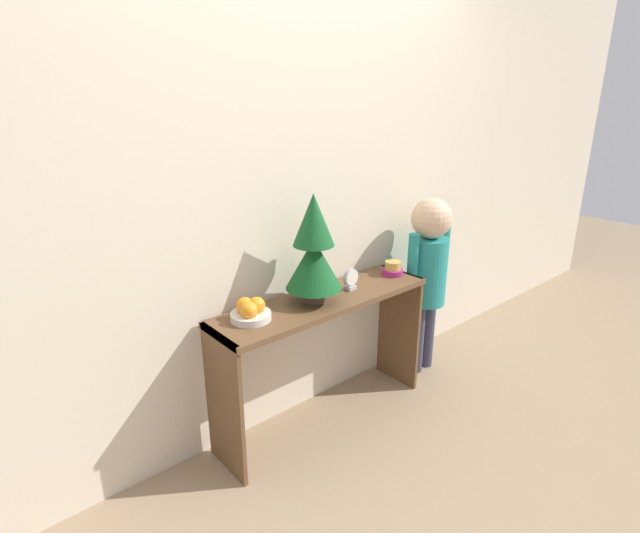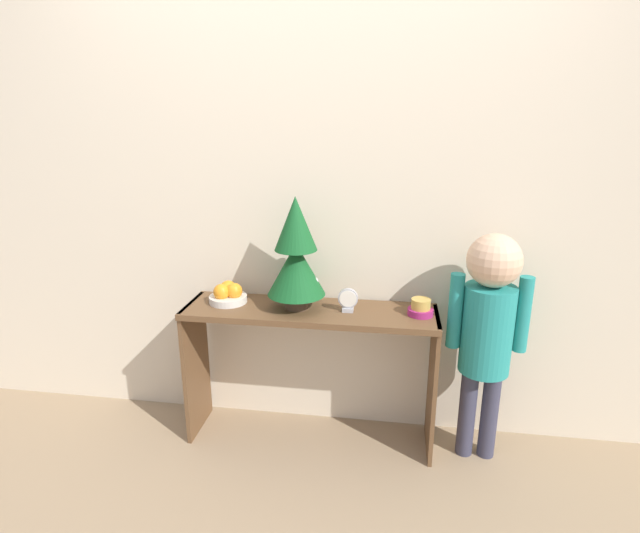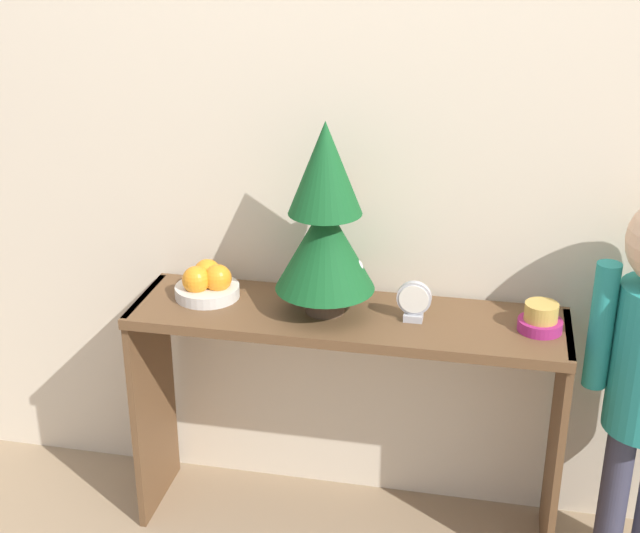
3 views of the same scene
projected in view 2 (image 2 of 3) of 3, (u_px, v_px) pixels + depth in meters
name	position (u px, v px, depth m)	size (l,w,h in m)	color
ground_plane	(305.00, 457.00, 2.47)	(12.00, 12.00, 0.00)	#997F60
back_wall	(316.00, 193.00, 2.47)	(7.00, 0.05, 2.50)	beige
console_table	(310.00, 339.00, 2.47)	(1.23, 0.34, 0.72)	brown
mini_tree	(296.00, 254.00, 2.35)	(0.28, 0.28, 0.55)	#4C3828
fruit_bowl	(228.00, 294.00, 2.50)	(0.19, 0.19, 0.10)	silver
singing_bowl	(421.00, 308.00, 2.34)	(0.12, 0.12, 0.08)	#9E2366
desk_clock	(348.00, 300.00, 2.37)	(0.10, 0.04, 0.12)	#B2B2B7
child_figure	(488.00, 320.00, 2.29)	(0.36, 0.24, 1.13)	#38384C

